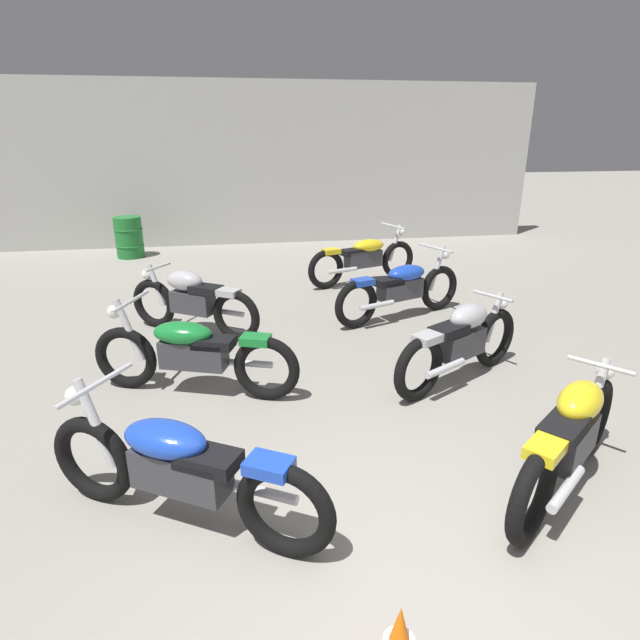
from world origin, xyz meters
The scene contains 10 objects.
ground_plane centered at (0.00, 0.00, 0.00)m, with size 60.00×60.00×0.00m, color gray.
back_wall centered at (0.00, 10.52, 1.80)m, with size 12.78×0.24×3.60m, color #B2B2AD.
motorcycle_left_row_0 centered at (-1.35, 1.02, 0.45)m, with size 1.93×1.21×0.97m.
motorcycle_left_row_1 centered at (-1.37, 2.95, 0.45)m, with size 2.08×0.95×0.97m.
motorcycle_left_row_2 centered at (-1.47, 4.66, 0.46)m, with size 1.71×1.16×0.88m.
motorcycle_right_row_0 centered at (1.41, 0.90, 0.46)m, with size 1.62×1.30×0.88m.
motorcycle_right_row_1 centered at (1.40, 2.75, 0.46)m, with size 1.77×1.07×0.88m.
motorcycle_right_row_2 centered at (1.40, 4.78, 0.45)m, with size 2.06×0.99×0.97m.
motorcycle_right_row_3 centered at (1.34, 6.66, 0.45)m, with size 2.09×0.94×0.97m.
oil_drum centered at (-3.05, 9.43, 0.43)m, with size 0.59×0.59×0.85m.
Camera 1 is at (-0.92, -1.99, 2.54)m, focal length 29.25 mm.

